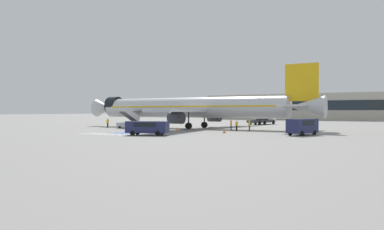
{
  "coord_description": "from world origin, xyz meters",
  "views": [
    {
      "loc": [
        36.46,
        -59.6,
        3.12
      ],
      "look_at": [
        4.21,
        -4.39,
        2.46
      ],
      "focal_mm": 35.0,
      "sensor_mm": 36.0,
      "label": 1
    }
  ],
  "objects": [
    {
      "name": "ground_plane",
      "position": [
        0.0,
        0.0,
        0.0
      ],
      "size": [
        600.0,
        600.0,
        0.0
      ],
      "primitive_type": "plane",
      "color": "gray"
    },
    {
      "name": "apron_leadline_yellow",
      "position": [
        1.3,
        -0.67,
        0.0
      ],
      "size": [
        81.12,
        0.94,
        0.01
      ],
      "primitive_type": "cube",
      "rotation": [
        0.0,
        0.0,
        1.58
      ],
      "color": "gold",
      "rests_on": "ground_plane"
    },
    {
      "name": "apron_stand_patch_blue",
      "position": [
        1.3,
        -15.71,
        0.0
      ],
      "size": [
        4.09,
        8.49,
        0.01
      ],
      "primitive_type": "cube",
      "color": "#2856A8",
      "rests_on": "ground_plane"
    },
    {
      "name": "apron_walkway_bar_0",
      "position": [
        -2.9,
        -21.48,
        0.0
      ],
      "size": [
        0.44,
        3.6,
        0.01
      ],
      "primitive_type": "cube",
      "color": "silver",
      "rests_on": "ground_plane"
    },
    {
      "name": "apron_walkway_bar_1",
      "position": [
        -1.7,
        -21.48,
        0.0
      ],
      "size": [
        0.44,
        3.6,
        0.01
      ],
      "primitive_type": "cube",
      "color": "silver",
      "rests_on": "ground_plane"
    },
    {
      "name": "apron_walkway_bar_2",
      "position": [
        -0.5,
        -21.48,
        0.0
      ],
      "size": [
        0.44,
        3.6,
        0.01
      ],
      "primitive_type": "cube",
      "color": "silver",
      "rests_on": "ground_plane"
    },
    {
      "name": "apron_walkway_bar_3",
      "position": [
        0.7,
        -21.48,
        0.0
      ],
      "size": [
        0.44,
        3.6,
        0.01
      ],
      "primitive_type": "cube",
      "color": "silver",
      "rests_on": "ground_plane"
    },
    {
      "name": "apron_walkway_bar_4",
      "position": [
        1.9,
        -21.48,
        0.0
      ],
      "size": [
        0.44,
        3.6,
        0.01
      ],
      "primitive_type": "cube",
      "color": "silver",
      "rests_on": "ground_plane"
    },
    {
      "name": "apron_walkway_bar_5",
      "position": [
        3.1,
        -21.48,
        0.0
      ],
      "size": [
        0.44,
        3.6,
        0.01
      ],
      "primitive_type": "cube",
      "color": "silver",
      "rests_on": "ground_plane"
    },
    {
      "name": "apron_walkway_bar_6",
      "position": [
        4.3,
        -21.48,
        0.0
      ],
      "size": [
        0.44,
        3.6,
        0.01
      ],
      "primitive_type": "cube",
      "color": "silver",
      "rests_on": "ground_plane"
    },
    {
      "name": "airliner",
      "position": [
        1.93,
        -0.67,
        3.77
      ],
      "size": [
        46.74,
        33.99,
        10.58
      ],
      "rotation": [
        0.0,
        0.0,
        1.58
      ],
      "color": "silver",
      "rests_on": "ground_plane"
    },
    {
      "name": "boarding_stairs_forward",
      "position": [
        -8.87,
        -5.16,
        0.97
      ],
      "size": [
        2.24,
        5.25,
        3.89
      ],
      "rotation": [
        0.0,
        0.0,
        0.01
      ],
      "color": "#ADB2BA",
      "rests_on": "ground_plane"
    },
    {
      "name": "fuel_tanker",
      "position": [
        6.58,
        23.77,
        1.79
      ],
      "size": [
        3.78,
        10.19,
        3.53
      ],
      "rotation": [
        0.0,
        0.0,
        -0.14
      ],
      "color": "#38383D",
      "rests_on": "ground_plane"
    },
    {
      "name": "service_van_0",
      "position": [
        7.15,
        -20.87,
        1.11
      ],
      "size": [
        5.73,
        3.49,
        1.82
      ],
      "rotation": [
        0.0,
        0.0,
        1.88
      ],
      "color": "#1E234C",
      "rests_on": "ground_plane"
    },
    {
      "name": "service_van_1",
      "position": [
        24.46,
        -10.83,
        1.27
      ],
      "size": [
        3.34,
        4.86,
        2.12
      ],
      "rotation": [
        0.0,
        0.0,
        2.78
      ],
      "color": "#1E234C",
      "rests_on": "ground_plane"
    },
    {
      "name": "baggage_cart",
      "position": [
        0.06,
        -7.91,
        0.26
      ],
      "size": [
        2.66,
        1.61,
        0.87
      ],
      "rotation": [
        0.0,
        0.0,
        4.67
      ],
      "color": "gray",
      "rests_on": "ground_plane"
    },
    {
      "name": "ground_crew_0",
      "position": [
        -12.83,
        -6.78,
        1.03
      ],
      "size": [
        0.32,
        0.47,
        1.79
      ],
      "rotation": [
        0.0,
        0.0,
        4.48
      ],
      "color": "#191E38",
      "rests_on": "ground_plane"
    },
    {
      "name": "ground_crew_1",
      "position": [
        12.75,
        -5.02,
        0.94
      ],
      "size": [
        0.31,
        0.47,
        1.64
      ],
      "rotation": [
        0.0,
        0.0,
        1.37
      ],
      "color": "black",
      "rests_on": "ground_plane"
    },
    {
      "name": "ground_crew_2",
      "position": [
        14.55,
        -4.11,
        0.98
      ],
      "size": [
        0.44,
        0.48,
        1.7
      ],
      "rotation": [
        0.0,
        0.0,
        5.36
      ],
      "color": "#191E38",
      "rests_on": "ground_plane"
    },
    {
      "name": "ground_crew_3",
      "position": [
        11.73,
        -4.86,
        1.08
      ],
      "size": [
        0.35,
        0.48,
        1.86
      ],
      "rotation": [
        0.0,
        0.0,
        5.03
      ],
      "color": "#191E38",
      "rests_on": "ground_plane"
    },
    {
      "name": "traffic_cone_0",
      "position": [
        5.48,
        -11.25,
        0.23
      ],
      "size": [
        0.41,
        0.41,
        0.46
      ],
      "color": "orange",
      "rests_on": "ground_plane"
    },
    {
      "name": "traffic_cone_1",
      "position": [
        13.68,
        -11.49,
        0.26
      ],
      "size": [
        0.46,
        0.46,
        0.51
      ],
      "color": "orange",
      "rests_on": "ground_plane"
    },
    {
      "name": "terminal_building",
      "position": [
        7.42,
        76.68,
        4.62
      ],
      "size": [
        80.25,
        12.1,
        9.24
      ],
      "color": "#B2AD9E",
      "rests_on": "ground_plane"
    }
  ]
}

